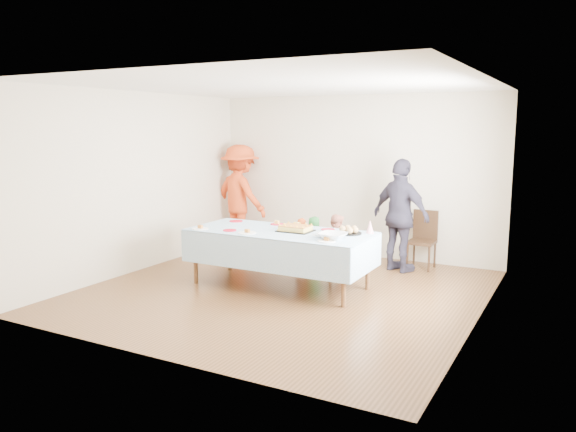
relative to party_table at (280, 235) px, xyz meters
name	(u,v)px	position (x,y,z in m)	size (l,w,h in m)	color
ground	(283,291)	(0.15, -0.18, -0.72)	(5.00, 5.00, 0.00)	#462C14
room_walls	(287,159)	(0.21, -0.18, 1.05)	(5.04, 5.04, 2.72)	beige
party_table	(280,235)	(0.00, 0.00, 0.00)	(2.50, 1.10, 0.78)	#55351D
birthday_cake	(296,229)	(0.20, 0.07, 0.09)	(0.45, 0.35, 0.08)	black
rolls_tray	(349,231)	(0.91, 0.24, 0.10)	(0.34, 0.34, 0.10)	black
punch_bowl	(333,236)	(0.87, -0.21, 0.10)	(0.36, 0.36, 0.09)	silver
party_hat	(370,227)	(1.14, 0.41, 0.14)	(0.10, 0.10, 0.17)	white
fork_pile	(320,235)	(0.67, -0.16, 0.09)	(0.24, 0.18, 0.07)	white
plate_red_far_a	(236,221)	(-0.94, 0.35, 0.06)	(0.20, 0.20, 0.01)	red
plate_red_far_b	(277,224)	(-0.28, 0.41, 0.06)	(0.19, 0.19, 0.01)	red
plate_red_far_c	(297,226)	(0.03, 0.43, 0.06)	(0.19, 0.19, 0.01)	red
plate_red_far_d	(328,229)	(0.55, 0.37, 0.06)	(0.19, 0.19, 0.01)	red
plate_red_near	(230,230)	(-0.60, -0.32, 0.06)	(0.18, 0.18, 0.01)	red
plate_white_left	(200,229)	(-1.03, -0.41, 0.06)	(0.22, 0.22, 0.01)	white
plate_white_mid	(247,233)	(-0.29, -0.37, 0.06)	(0.24, 0.24, 0.01)	white
plate_white_right	(327,241)	(0.86, -0.35, 0.06)	(0.23, 0.23, 0.01)	white
dining_chair	(423,236)	(1.45, 1.98, -0.23)	(0.40, 0.40, 0.90)	black
toddler_left	(302,243)	(-0.18, 1.03, -0.33)	(0.29, 0.19, 0.80)	#B94117
toddler_mid	(314,240)	(-0.13, 1.35, -0.34)	(0.38, 0.25, 0.78)	#267330
toddler_right	(336,245)	(0.46, 0.87, -0.26)	(0.45, 0.35, 0.92)	#CC785F
adult_left	(240,196)	(-1.95, 2.02, 0.20)	(1.20, 0.69, 1.86)	#D3431A
adult_right	(401,216)	(1.20, 1.58, 0.13)	(1.00, 0.42, 1.71)	#2F2B3C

